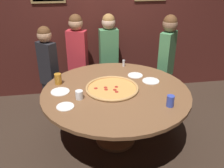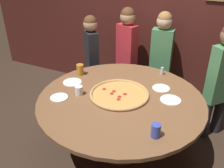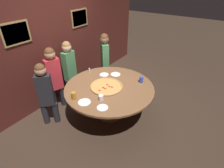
# 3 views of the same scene
# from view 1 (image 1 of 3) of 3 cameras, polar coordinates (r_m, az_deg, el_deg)

# --- Properties ---
(ground_plane) EXTENTS (24.00, 24.00, 0.00)m
(ground_plane) POSITION_cam_1_polar(r_m,az_deg,el_deg) (3.40, 0.78, -12.53)
(ground_plane) COLOR #38281E
(back_wall) EXTENTS (6.40, 0.08, 2.60)m
(back_wall) POSITION_cam_1_polar(r_m,az_deg,el_deg) (4.20, -2.57, 15.00)
(back_wall) COLOR #4C1E19
(back_wall) RESTS_ON ground_plane
(dining_table) EXTENTS (1.78, 1.78, 0.74)m
(dining_table) POSITION_cam_1_polar(r_m,az_deg,el_deg) (3.05, 0.85, -3.32)
(dining_table) COLOR brown
(dining_table) RESTS_ON ground_plane
(giant_pizza) EXTENTS (0.65, 0.65, 0.03)m
(giant_pizza) POSITION_cam_1_polar(r_m,az_deg,el_deg) (3.02, 0.02, -0.93)
(giant_pizza) COLOR #E0994C
(giant_pizza) RESTS_ON dining_table
(drink_cup_front_edge) EXTENTS (0.08, 0.08, 0.13)m
(drink_cup_front_edge) POSITION_cam_1_polar(r_m,az_deg,el_deg) (2.72, 13.20, -3.81)
(drink_cup_front_edge) COLOR #384CB7
(drink_cup_front_edge) RESTS_ON dining_table
(drink_cup_by_shaker) EXTENTS (0.08, 0.08, 0.10)m
(drink_cup_by_shaker) POSITION_cam_1_polar(r_m,az_deg,el_deg) (2.81, -7.50, -2.48)
(drink_cup_by_shaker) COLOR white
(drink_cup_by_shaker) RESTS_ON dining_table
(drink_cup_far_left) EXTENTS (0.09, 0.09, 0.14)m
(drink_cup_far_left) POSITION_cam_1_polar(r_m,az_deg,el_deg) (3.19, -12.22, 1.14)
(drink_cup_far_left) COLOR #BC7A23
(drink_cup_far_left) RESTS_ON dining_table
(white_plate_beside_cup) EXTENTS (0.19, 0.19, 0.01)m
(white_plate_beside_cup) POSITION_cam_1_polar(r_m,az_deg,el_deg) (2.71, -10.64, -5.08)
(white_plate_beside_cup) COLOR white
(white_plate_beside_cup) RESTS_ON dining_table
(white_plate_far_back) EXTENTS (0.20, 0.20, 0.01)m
(white_plate_far_back) POSITION_cam_1_polar(r_m,az_deg,el_deg) (3.39, 5.33, 1.99)
(white_plate_far_back) COLOR white
(white_plate_far_back) RESTS_ON dining_table
(white_plate_right_side) EXTENTS (0.22, 0.22, 0.01)m
(white_plate_right_side) POSITION_cam_1_polar(r_m,az_deg,el_deg) (3.25, 8.86, 0.70)
(white_plate_right_side) COLOR white
(white_plate_right_side) RESTS_ON dining_table
(white_plate_near_front) EXTENTS (0.22, 0.22, 0.01)m
(white_plate_near_front) POSITION_cam_1_polar(r_m,az_deg,el_deg) (3.02, -11.77, -1.72)
(white_plate_near_front) COLOR white
(white_plate_near_front) RESTS_ON dining_table
(condiment_shaker) EXTENTS (0.04, 0.04, 0.10)m
(condiment_shaker) POSITION_cam_1_polar(r_m,az_deg,el_deg) (3.66, 2.68, 4.79)
(condiment_shaker) COLOR silver
(condiment_shaker) RESTS_ON dining_table
(diner_far_left) EXTENTS (0.32, 0.32, 1.34)m
(diner_far_left) POSITION_cam_1_polar(r_m,az_deg,el_deg) (3.76, -14.40, 4.08)
(diner_far_left) COLOR #232328
(diner_far_left) RESTS_ON ground_plane
(diner_side_left) EXTENTS (0.36, 0.21, 1.41)m
(diner_side_left) POSITION_cam_1_polar(r_m,az_deg,el_deg) (4.08, -0.76, 7.35)
(diner_side_left) COLOR #232328
(diner_side_left) RESTS_ON ground_plane
(diner_side_right) EXTENTS (0.34, 0.36, 1.45)m
(diner_side_right) POSITION_cam_1_polar(r_m,az_deg,el_deg) (3.90, 12.39, 6.13)
(diner_side_right) COLOR #232328
(diner_side_right) RESTS_ON ground_plane
(diner_far_right) EXTENTS (0.38, 0.25, 1.44)m
(diner_far_right) POSITION_cam_1_polar(r_m,az_deg,el_deg) (3.98, -7.87, 6.76)
(diner_far_right) COLOR #232328
(diner_far_right) RESTS_ON ground_plane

